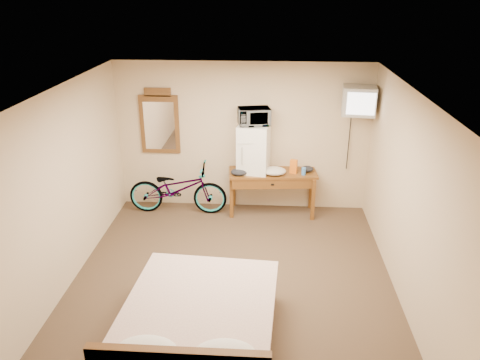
{
  "coord_description": "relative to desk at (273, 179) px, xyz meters",
  "views": [
    {
      "loc": [
        0.43,
        -5.16,
        3.62
      ],
      "look_at": [
        0.07,
        0.5,
        1.23
      ],
      "focal_mm": 35.0,
      "sensor_mm": 36.0,
      "label": 1
    }
  ],
  "objects": [
    {
      "name": "blue_cup",
      "position": [
        0.5,
        -0.07,
        0.17
      ],
      "size": [
        0.07,
        0.07,
        0.12
      ],
      "primitive_type": "cylinder",
      "color": "#3E80D6",
      "rests_on": "desk"
    },
    {
      "name": "bed",
      "position": [
        -0.77,
        -3.37,
        -0.34
      ],
      "size": [
        1.69,
        2.17,
        0.9
      ],
      "color": "brown",
      "rests_on": "floor"
    },
    {
      "name": "snack_bag",
      "position": [
        0.34,
        -0.0,
        0.23
      ],
      "size": [
        0.13,
        0.1,
        0.23
      ],
      "primitive_type": "cube",
      "rotation": [
        0.0,
        0.0,
        -0.28
      ],
      "color": "orange",
      "rests_on": "desk"
    },
    {
      "name": "desk",
      "position": [
        0.0,
        0.0,
        0.0
      ],
      "size": [
        1.48,
        0.68,
        0.75
      ],
      "color": "brown",
      "rests_on": "floor"
    },
    {
      "name": "cloth_dark_b",
      "position": [
        0.57,
        0.08,
        0.16
      ],
      "size": [
        0.21,
        0.17,
        0.09
      ],
      "primitive_type": "ellipsoid",
      "color": "black",
      "rests_on": "desk"
    },
    {
      "name": "bicycle",
      "position": [
        -1.59,
        -0.05,
        -0.2
      ],
      "size": [
        1.66,
        0.59,
        0.87
      ],
      "primitive_type": "imported",
      "rotation": [
        0.0,
        0.0,
        1.58
      ],
      "color": "black",
      "rests_on": "floor"
    },
    {
      "name": "cloth_dark_a",
      "position": [
        -0.55,
        -0.14,
        0.16
      ],
      "size": [
        0.28,
        0.21,
        0.1
      ],
      "primitive_type": "ellipsoid",
      "color": "black",
      "rests_on": "desk"
    },
    {
      "name": "wall_mirror",
      "position": [
        -1.9,
        0.27,
        0.86
      ],
      "size": [
        0.65,
        0.04,
        1.1
      ],
      "color": "brown",
      "rests_on": "room"
    },
    {
      "name": "room",
      "position": [
        -0.52,
        -2.0,
        0.61
      ],
      "size": [
        4.6,
        4.64,
        2.5
      ],
      "color": "#3C2C1E",
      "rests_on": "ground"
    },
    {
      "name": "cloth_cream",
      "position": [
        0.02,
        -0.09,
        0.17
      ],
      "size": [
        0.39,
        0.3,
        0.12
      ],
      "primitive_type": "ellipsoid",
      "color": "beige",
      "rests_on": "desk"
    },
    {
      "name": "mini_fridge",
      "position": [
        -0.32,
        0.04,
        0.51
      ],
      "size": [
        0.55,
        0.53,
        0.8
      ],
      "color": "white",
      "rests_on": "desk"
    },
    {
      "name": "crt_television",
      "position": [
        1.28,
        0.02,
        1.33
      ],
      "size": [
        0.54,
        0.61,
        0.44
      ],
      "color": "black",
      "rests_on": "room"
    },
    {
      "name": "microwave",
      "position": [
        -0.32,
        0.04,
        1.04
      ],
      "size": [
        0.55,
        0.43,
        0.27
      ],
      "primitive_type": "imported",
      "rotation": [
        0.0,
        0.0,
        0.2
      ],
      "color": "white",
      "rests_on": "mini_fridge"
    }
  ]
}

